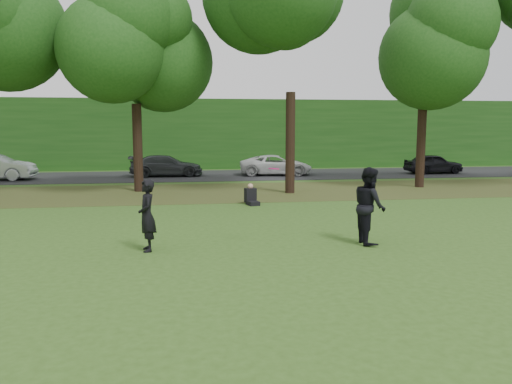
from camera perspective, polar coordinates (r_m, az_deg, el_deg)
ground at (r=10.73m, az=-3.16°, el=-9.25°), size 120.00×120.00×0.00m
leaf_litter at (r=23.45m, az=-6.08°, el=-0.05°), size 60.00×7.00×0.01m
street at (r=31.40m, az=-6.68°, el=1.88°), size 70.00×7.00×0.02m
far_hedge at (r=37.25m, az=-7.03°, el=6.60°), size 70.00×3.00×5.00m
player_left at (r=12.65m, az=-12.34°, el=-2.65°), size 0.53×0.71×1.79m
player_right at (r=13.48m, az=12.84°, el=-1.52°), size 0.80×1.01×2.03m
parked_cars at (r=30.61m, az=-11.80°, el=2.91°), size 35.03×3.47×1.51m
frisbee at (r=12.55m, az=2.06°, el=2.68°), size 0.34×0.34×0.07m
seated_person at (r=19.78m, az=-0.57°, el=-0.53°), size 0.57×0.81×0.83m
tree_line at (r=23.65m, az=-7.23°, el=19.09°), size 55.30×7.90×12.31m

